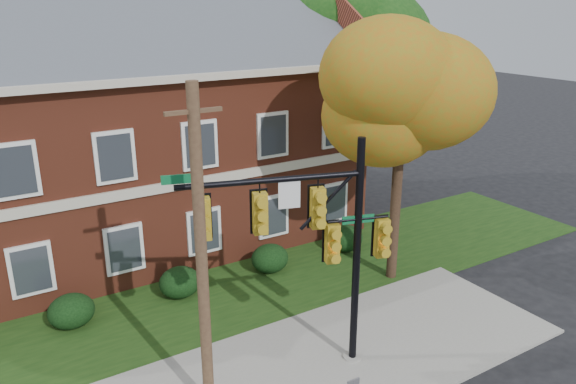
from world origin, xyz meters
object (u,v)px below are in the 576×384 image
hedge_center (180,282)px  hedge_right (270,258)px  utility_pole (202,259)px  apartment_building (122,124)px  hedge_far_right (346,238)px  traffic_signal (315,234)px  tree_far_rear (95,15)px  tree_right_rear (345,31)px  hedge_left (71,311)px  tree_near_right (411,92)px

hedge_center → hedge_right: (3.50, 0.00, 0.00)m
hedge_right → utility_pole: size_ratio=0.18×
apartment_building → hedge_far_right: 9.82m
traffic_signal → hedge_center: bearing=123.2°
hedge_right → hedge_far_right: size_ratio=1.00×
tree_far_rear → traffic_signal: size_ratio=1.81×
tree_far_rear → hedge_center: bearing=-95.9°
tree_right_rear → hedge_left: bearing=-157.6°
hedge_left → hedge_center: same height
utility_pole → hedge_left: bearing=111.5°
hedge_far_right → hedge_right: bearing=180.0°
apartment_building → hedge_center: 6.89m
hedge_left → tree_far_rear: bearing=69.7°
tree_right_rear → traffic_signal: tree_right_rear is taller
hedge_right → utility_pole: utility_pole is taller
apartment_building → tree_right_rear: size_ratio=1.77×
hedge_far_right → traffic_signal: size_ratio=0.22×
tree_near_right → tree_far_rear: 17.12m
apartment_building → hedge_right: bearing=-56.3°
hedge_left → hedge_far_right: bearing=0.0°
hedge_left → traffic_signal: traffic_signal is taller
hedge_center → utility_pole: size_ratio=0.18×
hedge_left → hedge_center: (3.50, 0.00, 0.00)m
tree_near_right → tree_right_rear: (4.09, 8.95, 1.45)m
hedge_left → tree_near_right: size_ratio=0.16×
tree_right_rear → traffic_signal: size_ratio=1.67×
tree_near_right → tree_right_rear: size_ratio=0.81×
hedge_far_right → tree_right_rear: (4.31, 6.11, 7.60)m
hedge_center → hedge_right: 3.50m
hedge_left → utility_pole: size_ratio=0.18×
apartment_building → tree_near_right: apartment_building is taller
hedge_right → tree_near_right: bearing=-37.3°
hedge_right → tree_far_rear: size_ratio=0.12×
tree_right_rear → hedge_center: bearing=-151.6°
tree_far_rear → tree_right_rear: bearing=-35.0°
apartment_building → hedge_right: size_ratio=13.43×
hedge_far_right → traffic_signal: traffic_signal is taller
hedge_left → traffic_signal: size_ratio=0.22×
apartment_building → hedge_center: (0.00, -5.25, -4.46)m
hedge_right → utility_pole: (-4.97, -5.61, 3.52)m
tree_near_right → traffic_signal: (-5.60, -2.74, -2.72)m
tree_near_right → tree_far_rear: bearing=110.3°
hedge_center → utility_pole: 6.79m
hedge_far_right → utility_pole: size_ratio=0.18×
hedge_left → traffic_signal: 8.31m
hedge_left → hedge_right: 7.00m
tree_right_rear → utility_pole: 17.82m
traffic_signal → utility_pole: size_ratio=0.80×
hedge_right → hedge_center: bearing=180.0°
tree_near_right → traffic_signal: bearing=-153.9°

